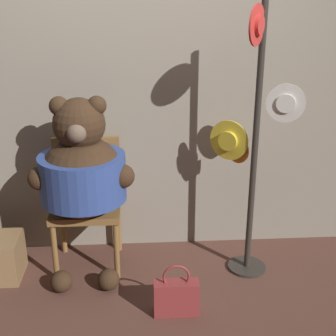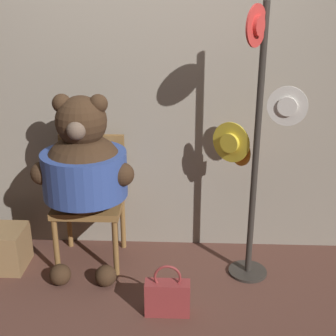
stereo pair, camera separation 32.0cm
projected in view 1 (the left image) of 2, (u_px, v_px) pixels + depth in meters
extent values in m
plane|color=brown|center=(147.00, 281.00, 3.35)|extent=(14.00, 14.00, 0.00)
cube|color=gray|center=(143.00, 104.00, 3.48)|extent=(8.00, 0.10, 2.31)
cylinder|color=olive|center=(55.00, 253.00, 3.28)|extent=(0.04, 0.04, 0.44)
cylinder|color=olive|center=(117.00, 251.00, 3.31)|extent=(0.04, 0.04, 0.44)
cylinder|color=olive|center=(63.00, 227.00, 3.64)|extent=(0.04, 0.04, 0.44)
cylinder|color=olive|center=(118.00, 225.00, 3.67)|extent=(0.04, 0.04, 0.44)
cube|color=olive|center=(86.00, 209.00, 3.39)|extent=(0.49, 0.45, 0.05)
cube|color=olive|center=(87.00, 166.00, 3.49)|extent=(0.49, 0.04, 0.45)
sphere|color=#3D2819|center=(83.00, 177.00, 3.23)|extent=(0.58, 0.58, 0.58)
cylinder|color=#334C99|center=(83.00, 177.00, 3.23)|extent=(0.60, 0.60, 0.32)
sphere|color=#3D2819|center=(79.00, 124.00, 3.09)|extent=(0.35, 0.35, 0.35)
sphere|color=#3D2819|center=(59.00, 106.00, 3.04)|extent=(0.13, 0.13, 0.13)
sphere|color=#3D2819|center=(97.00, 105.00, 3.05)|extent=(0.13, 0.13, 0.13)
sphere|color=brown|center=(77.00, 133.00, 2.96)|extent=(0.13, 0.13, 0.13)
sphere|color=#3D2819|center=(40.00, 178.00, 3.13)|extent=(0.16, 0.16, 0.16)
sphere|color=#3D2819|center=(123.00, 176.00, 3.16)|extent=(0.16, 0.16, 0.16)
sphere|color=#3D2819|center=(62.00, 281.00, 3.21)|extent=(0.15, 0.15, 0.15)
sphere|color=#3D2819|center=(109.00, 280.00, 3.23)|extent=(0.15, 0.15, 0.15)
cylinder|color=#332D28|center=(247.00, 267.00, 3.50)|extent=(0.28, 0.28, 0.02)
cylinder|color=#332D28|center=(255.00, 148.00, 3.16)|extent=(0.04, 0.04, 1.89)
cylinder|color=red|center=(257.00, 25.00, 2.77)|extent=(0.15, 0.21, 0.25)
cylinder|color=red|center=(257.00, 25.00, 2.77)|extent=(0.11, 0.13, 0.12)
cylinder|color=silver|center=(286.00, 103.00, 3.01)|extent=(0.25, 0.08, 0.25)
cylinder|color=silver|center=(286.00, 103.00, 3.01)|extent=(0.13, 0.07, 0.12)
cylinder|color=yellow|center=(229.00, 140.00, 3.24)|extent=(0.24, 0.17, 0.28)
cylinder|color=yellow|center=(229.00, 140.00, 3.24)|extent=(0.15, 0.13, 0.14)
cylinder|color=orange|center=(237.00, 149.00, 3.29)|extent=(0.13, 0.17, 0.20)
cylinder|color=orange|center=(237.00, 149.00, 3.29)|extent=(0.11, 0.12, 0.10)
cube|color=maroon|center=(176.00, 298.00, 2.97)|extent=(0.29, 0.10, 0.23)
torus|color=maroon|center=(176.00, 277.00, 2.92)|extent=(0.17, 0.02, 0.17)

